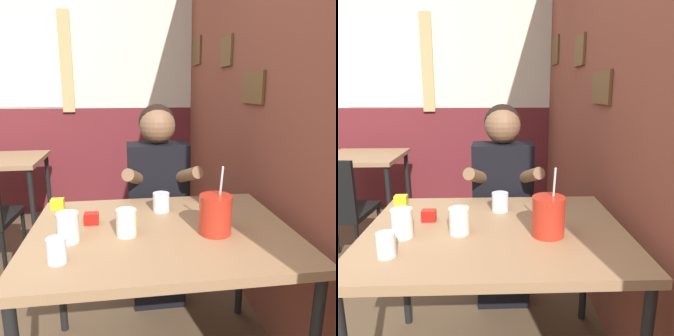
{
  "view_description": "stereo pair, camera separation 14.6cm",
  "coord_description": "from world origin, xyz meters",
  "views": [
    {
      "loc": [
        0.52,
        -0.9,
        1.28
      ],
      "look_at": [
        0.72,
        0.51,
        0.94
      ],
      "focal_mm": 35.0,
      "sensor_mm": 36.0,
      "label": 1
    },
    {
      "loc": [
        0.67,
        -0.91,
        1.28
      ],
      "look_at": [
        0.72,
        0.51,
        0.94
      ],
      "focal_mm": 35.0,
      "sensor_mm": 36.0,
      "label": 2
    }
  ],
  "objects": [
    {
      "name": "glass_far_side",
      "position": [
        0.53,
        0.31,
        0.78
      ],
      "size": [
        0.08,
        0.08,
        0.11
      ],
      "color": "silver",
      "rests_on": "main_table"
    },
    {
      "name": "cocktail_pitcher",
      "position": [
        0.88,
        0.28,
        0.8
      ],
      "size": [
        0.13,
        0.13,
        0.28
      ],
      "color": "#B22819",
      "rests_on": "main_table"
    },
    {
      "name": "person_seated",
      "position": [
        0.72,
        0.9,
        0.63
      ],
      "size": [
        0.42,
        0.4,
        1.21
      ],
      "color": "black",
      "rests_on": "ground_plane"
    },
    {
      "name": "main_table",
      "position": [
        0.67,
        0.35,
        0.66
      ],
      "size": [
        1.07,
        0.8,
        0.72
      ],
      "color": "#93704C",
      "rests_on": "ground_plane"
    },
    {
      "name": "condiment_mustard",
      "position": [
        0.21,
        0.65,
        0.75
      ],
      "size": [
        0.06,
        0.04,
        0.05
      ],
      "color": "yellow",
      "rests_on": "main_table"
    },
    {
      "name": "glass_center",
      "position": [
        0.31,
        0.28,
        0.78
      ],
      "size": [
        0.08,
        0.08,
        0.11
      ],
      "color": "silver",
      "rests_on": "main_table"
    },
    {
      "name": "background_table",
      "position": [
        -0.49,
        1.98,
        0.63
      ],
      "size": [
        0.67,
        0.67,
        0.72
      ],
      "color": "#93704C",
      "rests_on": "ground_plane"
    },
    {
      "name": "glass_near_pitcher",
      "position": [
        0.3,
        0.13,
        0.77
      ],
      "size": [
        0.06,
        0.06,
        0.09
      ],
      "color": "silver",
      "rests_on": "main_table"
    },
    {
      "name": "back_wall",
      "position": [
        -0.02,
        2.64,
        1.36
      ],
      "size": [
        5.53,
        0.09,
        2.7
      ],
      "color": "beige",
      "rests_on": "ground_plane"
    },
    {
      "name": "condiment_ketchup",
      "position": [
        0.38,
        0.44,
        0.75
      ],
      "size": [
        0.06,
        0.04,
        0.05
      ],
      "color": "#B7140F",
      "rests_on": "main_table"
    },
    {
      "name": "brick_wall_right",
      "position": [
        1.3,
        1.31,
        1.35
      ],
      "size": [
        0.08,
        4.61,
        2.7
      ],
      "color": "brown",
      "rests_on": "ground_plane"
    },
    {
      "name": "glass_by_brick",
      "position": [
        0.7,
        0.56,
        0.77
      ],
      "size": [
        0.08,
        0.08,
        0.09
      ],
      "color": "silver",
      "rests_on": "main_table"
    }
  ]
}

